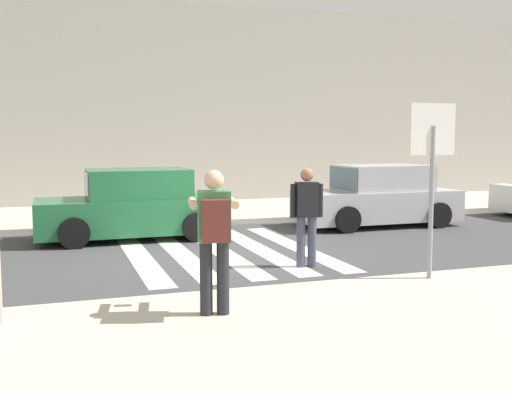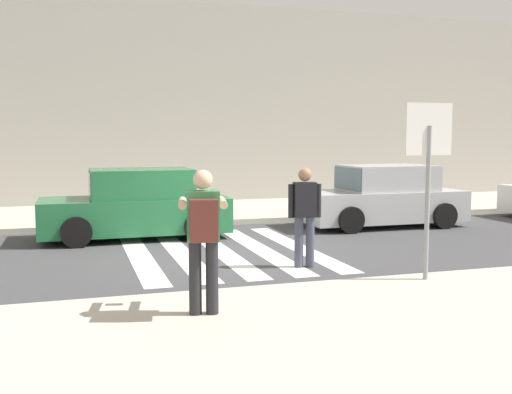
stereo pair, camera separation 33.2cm
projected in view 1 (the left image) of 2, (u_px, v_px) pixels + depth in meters
The scene contains 14 objects.
ground_plane at pixel (224, 253), 11.65m from camera, with size 120.00×120.00×0.00m, color #424244.
sidewalk_near at pixel (397, 362), 5.81m from camera, with size 60.00×6.00×0.14m, color beige.
sidewalk_far at pixel (167, 213), 17.30m from camera, with size 60.00×4.80×0.14m, color beige.
building_facade_far at pixel (143, 107), 21.12m from camera, with size 56.00×4.00×6.65m, color #ADA89E.
crosswalk_stripe_0 at pixel (139, 256), 11.33m from camera, with size 0.44×5.20×0.01m, color silver.
crosswalk_stripe_1 at pixel (181, 254), 11.58m from camera, with size 0.44×5.20×0.01m, color silver.
crosswalk_stripe_2 at pixel (221, 251), 11.84m from camera, with size 0.44×5.20×0.01m, color silver.
crosswalk_stripe_3 at pixel (259, 249), 12.10m from camera, with size 0.44×5.20×0.01m, color silver.
crosswalk_stripe_4 at pixel (296, 246), 12.35m from camera, with size 0.44×5.20×0.01m, color silver.
stop_sign at pixel (432, 151), 8.81m from camera, with size 0.76×0.08×2.60m.
photographer_with_backpack at pixel (214, 229), 7.01m from camera, with size 0.67×0.91×1.72m.
pedestrian_crossing at pixel (307, 211), 10.33m from camera, with size 0.57×0.29×1.72m.
parked_car_green at pixel (134, 206), 13.29m from camera, with size 4.10×1.92×1.55m.
parked_car_silver at pixel (378, 197), 15.28m from camera, with size 4.10×1.92×1.55m.
Camera 1 is at (-3.11, -11.08, 2.23)m, focal length 42.00 mm.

